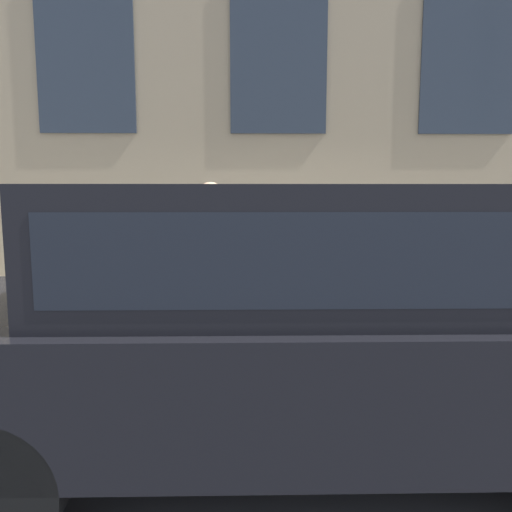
# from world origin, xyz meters

# --- Properties ---
(ground_plane) EXTENTS (80.00, 80.00, 0.00)m
(ground_plane) POSITION_xyz_m (0.00, 0.00, 0.00)
(ground_plane) COLOR #47474C
(sidewalk) EXTENTS (2.57, 60.00, 0.13)m
(sidewalk) POSITION_xyz_m (1.29, 0.00, 0.06)
(sidewalk) COLOR #9E9B93
(sidewalk) RESTS_ON ground_plane
(fire_hydrant) EXTENTS (0.33, 0.44, 0.71)m
(fire_hydrant) POSITION_xyz_m (0.47, -0.10, 0.49)
(fire_hydrant) COLOR red
(fire_hydrant) RESTS_ON sidewalk
(person) EXTENTS (0.42, 0.28, 1.75)m
(person) POSITION_xyz_m (0.64, 0.77, 1.18)
(person) COLOR #232328
(person) RESTS_ON sidewalk
(parked_truck_charcoal_near) EXTENTS (1.80, 5.03, 1.82)m
(parked_truck_charcoal_near) POSITION_xyz_m (-1.07, 0.05, 1.04)
(parked_truck_charcoal_near) COLOR black
(parked_truck_charcoal_near) RESTS_ON ground_plane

